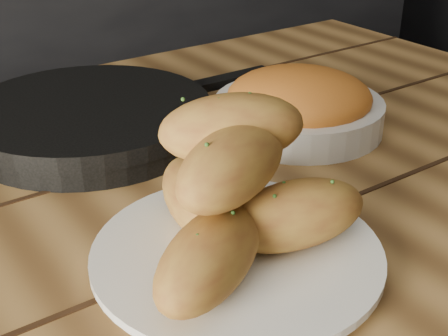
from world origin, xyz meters
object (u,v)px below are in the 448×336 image
Objects in this scene: bread_rolls at (234,193)px; bowl at (299,105)px; skillet at (91,119)px; table at (140,290)px; plate at (237,256)px.

bowl is at bearing 38.53° from bread_rolls.
skillet is at bearing 149.78° from bowl.
table is 6.61× the size of bowl.
bread_rolls is 0.55× the size of skillet.
plate is 0.34m from skillet.
bowl is (0.28, 0.07, 0.13)m from table.
bowl is at bearing -30.22° from skillet.
table is at bearing 105.65° from bread_rolls.
table is 5.67× the size of plate.
table is 0.25m from skillet.
bowl reaches higher than table.
bread_rolls is at bearing 117.07° from plate.
bread_rolls is 1.11× the size of bowl.
bowl is (0.25, 0.20, 0.02)m from plate.
table is at bearing -103.25° from skillet.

